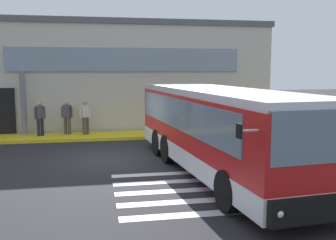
{
  "coord_description": "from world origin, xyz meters",
  "views": [
    {
      "loc": [
        -0.66,
        -14.38,
        3.31
      ],
      "look_at": [
        1.92,
        -0.65,
        1.5
      ],
      "focal_mm": 41.96,
      "sensor_mm": 36.0,
      "label": 1
    }
  ],
  "objects_px": {
    "entry_support_column": "(23,103)",
    "bus_main_foreground": "(220,132)",
    "passenger_near_column": "(40,116)",
    "safety_bollard_yellow": "(158,131)",
    "passenger_at_curb_edge": "(85,116)",
    "passenger_by_doorway": "(67,115)"
  },
  "relations": [
    {
      "from": "entry_support_column",
      "to": "bus_main_foreground",
      "type": "distance_m",
      "value": 10.85
    },
    {
      "from": "passenger_near_column",
      "to": "safety_bollard_yellow",
      "type": "height_order",
      "value": "passenger_near_column"
    },
    {
      "from": "entry_support_column",
      "to": "bus_main_foreground",
      "type": "height_order",
      "value": "entry_support_column"
    },
    {
      "from": "passenger_at_curb_edge",
      "to": "safety_bollard_yellow",
      "type": "height_order",
      "value": "passenger_at_curb_edge"
    },
    {
      "from": "passenger_near_column",
      "to": "bus_main_foreground",
      "type": "bearing_deg",
      "value": -49.75
    },
    {
      "from": "bus_main_foreground",
      "to": "passenger_near_column",
      "type": "xyz_separation_m",
      "value": [
        -6.45,
        7.62,
        -0.22
      ]
    },
    {
      "from": "passenger_at_curb_edge",
      "to": "safety_bollard_yellow",
      "type": "distance_m",
      "value": 3.68
    },
    {
      "from": "passenger_at_curb_edge",
      "to": "passenger_by_doorway",
      "type": "bearing_deg",
      "value": 167.39
    },
    {
      "from": "passenger_at_curb_edge",
      "to": "safety_bollard_yellow",
      "type": "xyz_separation_m",
      "value": [
        3.37,
        -1.34,
        -0.63
      ]
    },
    {
      "from": "passenger_by_doorway",
      "to": "bus_main_foreground",
      "type": "bearing_deg",
      "value": -56.38
    },
    {
      "from": "passenger_near_column",
      "to": "entry_support_column",
      "type": "bearing_deg",
      "value": 149.88
    },
    {
      "from": "entry_support_column",
      "to": "passenger_near_column",
      "type": "relative_size",
      "value": 1.84
    },
    {
      "from": "passenger_by_doorway",
      "to": "safety_bollard_yellow",
      "type": "height_order",
      "value": "passenger_by_doorway"
    },
    {
      "from": "entry_support_column",
      "to": "safety_bollard_yellow",
      "type": "relative_size",
      "value": 3.42
    },
    {
      "from": "bus_main_foreground",
      "to": "entry_support_column",
      "type": "bearing_deg",
      "value": 131.85
    },
    {
      "from": "entry_support_column",
      "to": "bus_main_foreground",
      "type": "bearing_deg",
      "value": -48.15
    },
    {
      "from": "bus_main_foreground",
      "to": "safety_bollard_yellow",
      "type": "distance_m",
      "value": 6.41
    },
    {
      "from": "bus_main_foreground",
      "to": "passenger_at_curb_edge",
      "type": "bearing_deg",
      "value": 119.53
    },
    {
      "from": "entry_support_column",
      "to": "bus_main_foreground",
      "type": "relative_size",
      "value": 0.29
    },
    {
      "from": "bus_main_foreground",
      "to": "passenger_by_doorway",
      "type": "distance_m",
      "value": 9.39
    },
    {
      "from": "bus_main_foreground",
      "to": "safety_bollard_yellow",
      "type": "xyz_separation_m",
      "value": [
        -0.95,
        6.28,
        -0.88
      ]
    },
    {
      "from": "passenger_near_column",
      "to": "passenger_by_doorway",
      "type": "relative_size",
      "value": 1.0
    }
  ]
}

